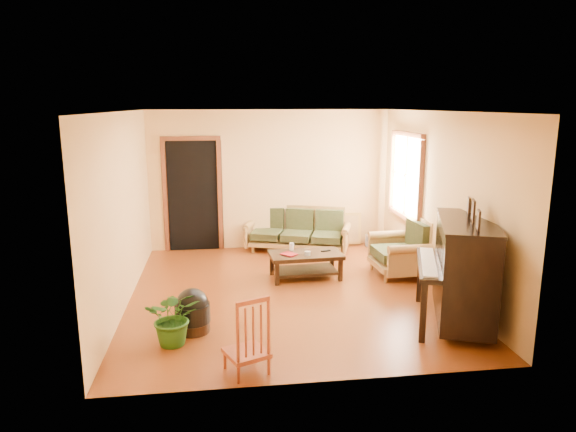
{
  "coord_description": "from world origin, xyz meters",
  "views": [
    {
      "loc": [
        -0.94,
        -7.03,
        2.7
      ],
      "look_at": [
        0.03,
        0.2,
        1.1
      ],
      "focal_mm": 32.0,
      "sensor_mm": 36.0,
      "label": 1
    }
  ],
  "objects": [
    {
      "name": "ceramic_crock",
      "position": [
        1.9,
        2.26,
        0.11
      ],
      "size": [
        0.21,
        0.21,
        0.23
      ],
      "primitive_type": "cylinder",
      "rotation": [
        0.0,
        0.0,
        0.18
      ],
      "color": "#2F478D",
      "rests_on": "floor"
    },
    {
      "name": "potted_plant",
      "position": [
        -1.5,
        -1.47,
        0.34
      ],
      "size": [
        0.61,
        0.53,
        0.67
      ],
      "primitive_type": "imported",
      "rotation": [
        0.0,
        0.0,
        0.01
      ],
      "color": "#225418",
      "rests_on": "floor"
    },
    {
      "name": "red_chair",
      "position": [
        -0.72,
        -2.2,
        0.42
      ],
      "size": [
        0.53,
        0.55,
        0.85
      ],
      "primitive_type": "cube",
      "rotation": [
        0.0,
        0.0,
        0.39
      ],
      "color": "maroon",
      "rests_on": "floor"
    },
    {
      "name": "coffee_table",
      "position": [
        0.36,
        0.6,
        0.2
      ],
      "size": [
        1.16,
        0.68,
        0.41
      ],
      "primitive_type": "cube",
      "rotation": [
        0.0,
        0.0,
        0.06
      ],
      "color": "black",
      "rests_on": "floor"
    },
    {
      "name": "remote",
      "position": [
        0.69,
        0.65,
        0.42
      ],
      "size": [
        0.16,
        0.09,
        0.02
      ],
      "primitive_type": "cube",
      "rotation": [
        0.0,
        0.0,
        0.3
      ],
      "color": "black",
      "rests_on": "coffee_table"
    },
    {
      "name": "candle",
      "position": [
        0.17,
        0.79,
        0.47
      ],
      "size": [
        0.08,
        0.08,
        0.12
      ],
      "primitive_type": "cylinder",
      "rotation": [
        0.0,
        0.0,
        0.25
      ],
      "color": "white",
      "rests_on": "coffee_table"
    },
    {
      "name": "book",
      "position": [
        0.02,
        0.47,
        0.42
      ],
      "size": [
        0.29,
        0.3,
        0.02
      ],
      "primitive_type": "imported",
      "rotation": [
        0.0,
        0.0,
        0.69
      ],
      "color": "maroon",
      "rests_on": "coffee_table"
    },
    {
      "name": "armchair",
      "position": [
        1.86,
        0.55,
        0.47
      ],
      "size": [
        0.93,
        0.97,
        0.93
      ],
      "primitive_type": "cube",
      "rotation": [
        0.0,
        0.0,
        0.05
      ],
      "color": "olive",
      "rests_on": "floor"
    },
    {
      "name": "floor",
      "position": [
        0.0,
        0.0,
        0.0
      ],
      "size": [
        5.0,
        5.0,
        0.0
      ],
      "primitive_type": "plane",
      "color": "#5B250C",
      "rests_on": "ground"
    },
    {
      "name": "footstool",
      "position": [
        -1.31,
        -1.16,
        0.2
      ],
      "size": [
        0.56,
        0.56,
        0.4
      ],
      "primitive_type": "cylinder",
      "rotation": [
        0.0,
        0.0,
        -0.42
      ],
      "color": "black",
      "rests_on": "floor"
    },
    {
      "name": "sofa",
      "position": [
        0.46,
        2.12,
        0.4
      ],
      "size": [
        2.04,
        1.36,
        0.81
      ],
      "primitive_type": "cube",
      "rotation": [
        0.0,
        0.0,
        -0.33
      ],
      "color": "olive",
      "rests_on": "floor"
    },
    {
      "name": "glass_jar",
      "position": [
        0.37,
        0.47,
        0.44
      ],
      "size": [
        0.1,
        0.1,
        0.06
      ],
      "primitive_type": "cylinder",
      "rotation": [
        0.0,
        0.0,
        0.08
      ],
      "color": "silver",
      "rests_on": "coffee_table"
    },
    {
      "name": "leaning_frame",
      "position": [
        1.51,
        2.42,
        0.33
      ],
      "size": [
        0.5,
        0.16,
        0.66
      ],
      "primitive_type": "cube",
      "rotation": [
        0.0,
        0.0,
        -0.11
      ],
      "color": "#B68E3C",
      "rests_on": "floor"
    },
    {
      "name": "doorway",
      "position": [
        -1.45,
        2.48,
        1.02
      ],
      "size": [
        1.08,
        0.16,
        2.05
      ],
      "primitive_type": "cube",
      "color": "black",
      "rests_on": "floor"
    },
    {
      "name": "piano",
      "position": [
        2.01,
        -1.36,
        0.66
      ],
      "size": [
        1.34,
        1.71,
        1.32
      ],
      "primitive_type": "cube",
      "rotation": [
        0.0,
        0.0,
        -0.35
      ],
      "color": "black",
      "rests_on": "floor"
    },
    {
      "name": "window",
      "position": [
        2.21,
        1.3,
        1.5
      ],
      "size": [
        0.12,
        1.36,
        1.46
      ],
      "primitive_type": "cube",
      "color": "white",
      "rests_on": "right_wall"
    }
  ]
}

